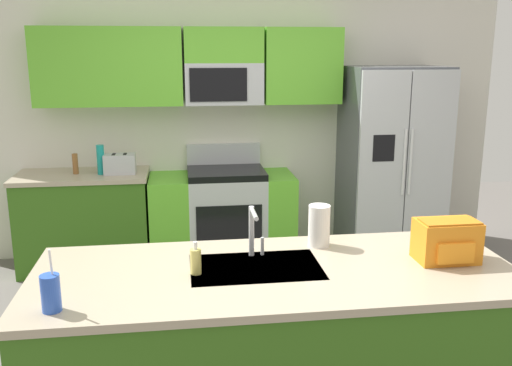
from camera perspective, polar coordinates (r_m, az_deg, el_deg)
ground_plane at (r=3.95m, az=1.68°, el=-17.05°), size 9.00×9.00×0.00m
kitchen_wall_unit at (r=5.48m, az=-3.29°, el=7.87°), size 5.20×0.43×2.60m
back_counter at (r=5.46m, az=-16.96°, el=-3.67°), size 1.19×0.63×0.90m
range_oven at (r=5.40m, az=-3.42°, el=-3.36°), size 1.36×0.61×1.10m
refrigerator at (r=5.58m, az=13.59°, el=1.92°), size 0.90×0.76×1.85m
island_counter at (r=3.12m, az=1.98°, el=-16.38°), size 2.50×0.99×0.90m
toaster at (r=5.24m, az=-13.67°, el=1.90°), size 0.28×0.16×0.18m
pepper_mill at (r=5.34m, az=-17.90°, el=1.88°), size 0.05×0.05×0.18m
bottle_teal at (r=5.25m, az=-15.51°, el=2.30°), size 0.07×0.07×0.27m
sink_faucet at (r=3.03m, az=-0.28°, el=-4.57°), size 0.08×0.21×0.28m
drink_cup_blue at (r=2.62m, az=-20.14°, el=-10.44°), size 0.08×0.08×0.29m
soap_dispenser at (r=2.87m, az=-6.15°, el=-7.88°), size 0.06×0.06×0.17m
paper_towel_roll at (r=3.25m, az=6.43°, el=-4.33°), size 0.12×0.12×0.24m
backpack at (r=3.17m, az=18.84°, el=-5.50°), size 0.32×0.22×0.23m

